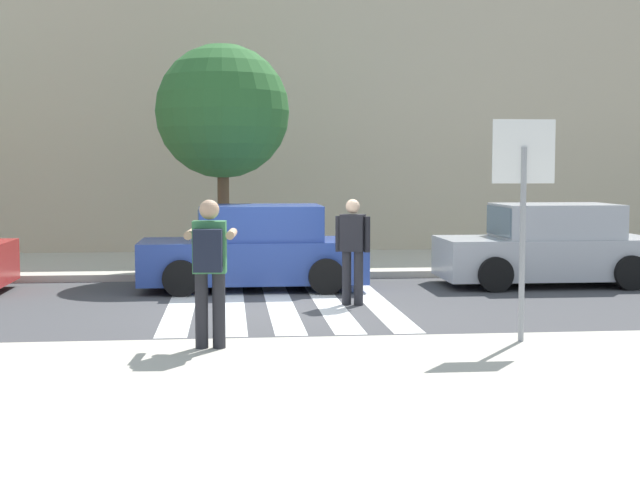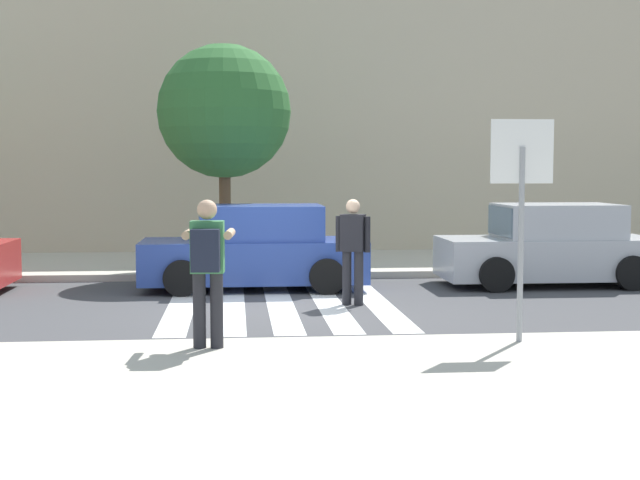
{
  "view_description": "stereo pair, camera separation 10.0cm",
  "coord_description": "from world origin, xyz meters",
  "px_view_note": "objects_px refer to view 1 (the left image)",
  "views": [
    {
      "loc": [
        -0.81,
        -14.05,
        2.22
      ],
      "look_at": [
        0.6,
        -0.2,
        1.1
      ],
      "focal_mm": 50.0,
      "sensor_mm": 36.0,
      "label": 1
    },
    {
      "loc": [
        -0.71,
        -14.06,
        2.22
      ],
      "look_at": [
        0.6,
        -0.2,
        1.1
      ],
      "focal_mm": 50.0,
      "sensor_mm": 36.0,
      "label": 2
    }
  ],
  "objects_px": {
    "pedestrian_crossing": "(353,245)",
    "parked_car_silver": "(549,247)",
    "parked_car_blue": "(255,250)",
    "street_tree_center": "(223,112)",
    "stop_sign": "(523,180)",
    "photographer_with_backpack": "(210,260)"
  },
  "relations": [
    {
      "from": "photographer_with_backpack",
      "to": "street_tree_center",
      "type": "relative_size",
      "value": 0.37
    },
    {
      "from": "parked_car_blue",
      "to": "parked_car_silver",
      "type": "relative_size",
      "value": 1.0
    },
    {
      "from": "parked_car_silver",
      "to": "pedestrian_crossing",
      "type": "bearing_deg",
      "value": -152.7
    },
    {
      "from": "stop_sign",
      "to": "parked_car_silver",
      "type": "relative_size",
      "value": 0.65
    },
    {
      "from": "pedestrian_crossing",
      "to": "parked_car_silver",
      "type": "bearing_deg",
      "value": 27.3
    },
    {
      "from": "photographer_with_backpack",
      "to": "street_tree_center",
      "type": "bearing_deg",
      "value": 89.26
    },
    {
      "from": "stop_sign",
      "to": "parked_car_silver",
      "type": "distance_m",
      "value": 6.69
    },
    {
      "from": "pedestrian_crossing",
      "to": "street_tree_center",
      "type": "bearing_deg",
      "value": 116.46
    },
    {
      "from": "photographer_with_backpack",
      "to": "street_tree_center",
      "type": "distance_m",
      "value": 8.52
    },
    {
      "from": "stop_sign",
      "to": "street_tree_center",
      "type": "relative_size",
      "value": 0.58
    },
    {
      "from": "stop_sign",
      "to": "photographer_with_backpack",
      "type": "height_order",
      "value": "stop_sign"
    },
    {
      "from": "pedestrian_crossing",
      "to": "parked_car_blue",
      "type": "xyz_separation_m",
      "value": [
        -1.52,
        2.1,
        -0.25
      ]
    },
    {
      "from": "stop_sign",
      "to": "photographer_with_backpack",
      "type": "distance_m",
      "value": 3.83
    },
    {
      "from": "parked_car_blue",
      "to": "parked_car_silver",
      "type": "distance_m",
      "value": 5.6
    },
    {
      "from": "photographer_with_backpack",
      "to": "parked_car_silver",
      "type": "distance_m",
      "value": 8.77
    },
    {
      "from": "stop_sign",
      "to": "parked_car_silver",
      "type": "xyz_separation_m",
      "value": [
        2.57,
        6.02,
        -1.36
      ]
    },
    {
      "from": "pedestrian_crossing",
      "to": "parked_car_silver",
      "type": "height_order",
      "value": "pedestrian_crossing"
    },
    {
      "from": "stop_sign",
      "to": "street_tree_center",
      "type": "xyz_separation_m",
      "value": [
        -3.62,
        8.16,
        1.29
      ]
    },
    {
      "from": "pedestrian_crossing",
      "to": "stop_sign",
      "type": "bearing_deg",
      "value": -68.98
    },
    {
      "from": "photographer_with_backpack",
      "to": "parked_car_blue",
      "type": "relative_size",
      "value": 0.42
    },
    {
      "from": "stop_sign",
      "to": "parked_car_blue",
      "type": "xyz_separation_m",
      "value": [
        -3.03,
        6.02,
        -1.36
      ]
    },
    {
      "from": "pedestrian_crossing",
      "to": "parked_car_silver",
      "type": "xyz_separation_m",
      "value": [
        4.08,
        2.1,
        -0.25
      ]
    }
  ]
}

